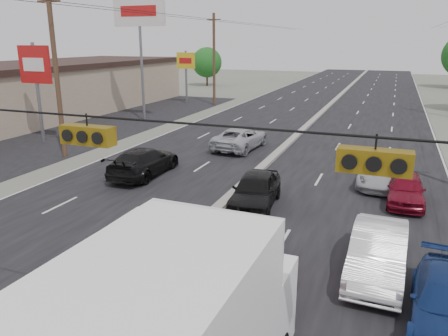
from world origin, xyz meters
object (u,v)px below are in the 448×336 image
Objects in this scene: pole_sign_far at (186,65)px; queue_car_d at (448,304)px; pole_sign_billboard at (139,19)px; oncoming_near at (144,162)px; utility_pole_left_b at (57,75)px; oncoming_far at (240,138)px; pole_sign_mid at (35,70)px; tree_left_far at (207,62)px; queue_car_a at (255,190)px; queue_car_b at (378,253)px; utility_pole_left_c at (214,59)px; red_sedan at (239,265)px; queue_car_c at (381,174)px; queue_car_e at (406,189)px.

pole_sign_far is 1.33× the size of queue_car_d.
pole_sign_billboard is 18.92m from oncoming_near.
oncoming_far is (9.73, 6.01, -4.37)m from utility_pole_left_b.
pole_sign_mid reaches higher than tree_left_far.
queue_car_a reaches higher than queue_car_b.
pole_sign_billboard reaches higher than queue_car_a.
pole_sign_mid is 20.16m from queue_car_a.
pole_sign_billboard is 31.07m from queue_car_b.
pole_sign_billboard is 1.80× the size of tree_left_far.
queue_car_a is at bearing -20.79° from pole_sign_mid.
queue_car_b is 17.09m from oncoming_far.
queue_car_a is at bearing 160.26° from oncoming_near.
pole_sign_billboard is at bearing 98.75° from utility_pole_left_b.
utility_pole_left_c is 2.24× the size of red_sedan.
utility_pole_left_b reaches higher than red_sedan.
pole_sign_far is 40.33m from red_sedan.
queue_car_a is at bearing 116.80° from oncoming_far.
oncoming_far is (-9.23, 4.87, 0.11)m from queue_car_c.
pole_sign_billboard is at bearing -26.64° from oncoming_far.
pole_sign_far is 32.98m from queue_car_c.
queue_car_c is (20.96, -11.86, -8.24)m from pole_sign_billboard.
pole_sign_billboard is at bearing 138.80° from queue_car_d.
queue_car_d is at bearing 1.02° from red_sedan.
oncoming_near is (-7.07, 2.35, -0.01)m from queue_car_a.
oncoming_far is (2.90, 7.65, -0.03)m from oncoming_near.
red_sedan is at bearing -66.53° from utility_pole_left_c.
queue_car_d is 9.22m from queue_car_e.
pole_sign_far is (-3.50, -0.00, -0.70)m from utility_pole_left_c.
queue_car_d is at bearing -77.72° from queue_car_c.
oncoming_near is (-12.37, 6.59, -0.00)m from queue_car_b.
tree_left_far is at bearing 122.00° from queue_car_e.
utility_pole_left_b is 46.01m from tree_left_far.
queue_car_b is 0.88× the size of oncoming_far.
red_sedan is 0.84× the size of oncoming_far.
pole_sign_mid is 1.50× the size of queue_car_b.
utility_pole_left_b is 2.21× the size of queue_car_d.
queue_car_a is 1.15× the size of queue_car_e.
utility_pole_left_c is at bearing 80.54° from pole_sign_billboard.
pole_sign_mid is 22.03m from pole_sign_far.
utility_pole_left_b is 1.67× the size of pole_sign_far.
pole_sign_far reaches higher than oncoming_far.
utility_pole_left_b is 1.43× the size of pole_sign_mid.
queue_car_b is at bearing 29.70° from red_sedan.
pole_sign_mid reaches higher than pole_sign_far.
utility_pole_left_c is 2.21× the size of queue_car_a.
queue_car_b reaches higher than queue_car_c.
queue_car_a is (23.40, -48.98, -2.95)m from tree_left_far.
pole_sign_mid is at bearing 153.93° from queue_car_a.
tree_left_far is 1.37× the size of queue_car_c.
pole_sign_billboard is 2.09× the size of oncoming_near.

